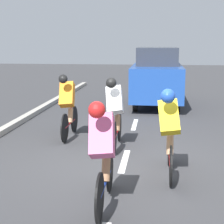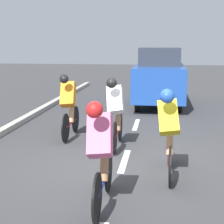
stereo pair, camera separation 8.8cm
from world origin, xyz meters
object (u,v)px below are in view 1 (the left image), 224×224
Objects in this scene: cyclist_orange at (68,105)px; cyclist_pink at (103,151)px; support_car at (157,77)px; cyclist_yellow at (169,129)px; cyclist_white at (115,111)px.

cyclist_orange is 3.90m from cyclist_pink.
support_car is (-0.69, -8.49, 0.22)m from cyclist_pink.
cyclist_yellow is 3.24m from cyclist_orange.
cyclist_white is (0.16, -2.94, 0.00)m from cyclist_pink.
cyclist_yellow and cyclist_pink have the same top height.
cyclist_pink is at bearing 93.17° from cyclist_white.
cyclist_white is at bearing -55.71° from cyclist_yellow.
cyclist_yellow is 1.64m from cyclist_pink.
cyclist_pink is 8.52m from support_car.
cyclist_yellow is at bearing 124.29° from cyclist_white.
cyclist_orange is (2.28, -2.30, -0.02)m from cyclist_yellow.
cyclist_yellow is 7.14m from support_car.
support_car is at bearing -94.62° from cyclist_pink.
cyclist_pink is 0.44× the size of support_car.
cyclist_orange reaches higher than cyclist_pink.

